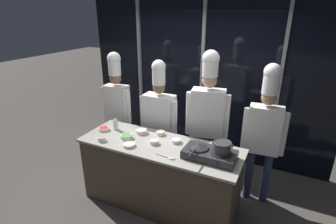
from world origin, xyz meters
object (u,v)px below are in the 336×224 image
(squeeze_bottle_clear, at_px, (116,124))
(serving_spoon_slotted, at_px, (169,157))
(stock_pot, at_px, (222,147))
(prep_bowl_noodles, at_px, (129,145))
(chef_head, at_px, (117,101))
(prep_bowl_scallions, at_px, (126,136))
(frying_pan, at_px, (198,146))
(prep_bowl_rice, at_px, (176,141))
(chef_pastry, at_px, (264,128))
(prep_bowl_mushrooms, at_px, (102,139))
(portable_stove, at_px, (210,154))
(chef_line, at_px, (208,112))
(prep_bowl_onion, at_px, (141,131))
(prep_bowl_bean_sprouts, at_px, (154,142))
(prep_bowl_bell_pepper, at_px, (104,129))
(chef_sous, at_px, (159,115))
(prep_bowl_ginger, at_px, (161,133))

(squeeze_bottle_clear, xyz_separation_m, serving_spoon_slotted, (1.01, -0.36, -0.08))
(stock_pot, xyz_separation_m, serving_spoon_slotted, (-0.55, -0.20, -0.17))
(prep_bowl_noodles, xyz_separation_m, chef_head, (-0.79, 0.85, 0.18))
(prep_bowl_scallions, bearing_deg, frying_pan, -0.02)
(stock_pot, distance_m, prep_bowl_scallions, 1.28)
(prep_bowl_rice, bearing_deg, prep_bowl_scallions, -163.97)
(prep_bowl_scallions, bearing_deg, prep_bowl_noodles, -47.36)
(chef_pastry, bearing_deg, prep_bowl_mushrooms, 21.53)
(portable_stove, height_order, prep_bowl_noodles, portable_stove)
(frying_pan, distance_m, prep_bowl_mushrooms, 1.26)
(portable_stove, relative_size, squeeze_bottle_clear, 3.22)
(portable_stove, xyz_separation_m, stock_pot, (0.14, 0.00, 0.12))
(chef_line, bearing_deg, squeeze_bottle_clear, 15.36)
(prep_bowl_rice, height_order, prep_bowl_onion, prep_bowl_onion)
(prep_bowl_bean_sprouts, bearing_deg, frying_pan, -2.64)
(portable_stove, distance_m, prep_bowl_bell_pepper, 1.56)
(frying_pan, relative_size, chef_sous, 0.23)
(prep_bowl_rice, relative_size, prep_bowl_noodles, 0.81)
(chef_sous, bearing_deg, chef_pastry, -178.06)
(squeeze_bottle_clear, bearing_deg, prep_bowl_noodles, -36.50)
(stock_pot, height_order, prep_bowl_mushrooms, stock_pot)
(prep_bowl_noodles, bearing_deg, portable_stove, 9.81)
(stock_pot, xyz_separation_m, prep_bowl_noodles, (-1.12, -0.17, -0.16))
(prep_bowl_mushrooms, distance_m, prep_bowl_noodles, 0.40)
(prep_bowl_rice, xyz_separation_m, prep_bowl_bell_pepper, (-1.06, -0.12, -0.00))
(squeeze_bottle_clear, bearing_deg, chef_sous, 49.33)
(prep_bowl_mushrooms, bearing_deg, portable_stove, 8.48)
(prep_bowl_mushrooms, xyz_separation_m, prep_bowl_scallions, (0.25, 0.20, 0.00))
(frying_pan, distance_m, serving_spoon_slotted, 0.36)
(prep_bowl_ginger, bearing_deg, serving_spoon_slotted, -53.37)
(stock_pot, xyz_separation_m, prep_bowl_bell_pepper, (-1.70, 0.06, -0.15))
(prep_bowl_mushrooms, distance_m, prep_bowl_rice, 0.96)
(prep_bowl_bean_sprouts, height_order, prep_bowl_ginger, prep_bowl_bean_sprouts)
(squeeze_bottle_clear, relative_size, prep_bowl_onion, 1.21)
(chef_line, bearing_deg, serving_spoon_slotted, 70.27)
(frying_pan, distance_m, prep_bowl_noodles, 0.87)
(prep_bowl_onion, height_order, chef_pastry, chef_pastry)
(squeeze_bottle_clear, height_order, chef_pastry, chef_pastry)
(prep_bowl_bean_sprouts, distance_m, prep_bowl_ginger, 0.27)
(squeeze_bottle_clear, bearing_deg, serving_spoon_slotted, -19.65)
(prep_bowl_mushrooms, bearing_deg, prep_bowl_rice, 23.51)
(squeeze_bottle_clear, relative_size, prep_bowl_bean_sprouts, 1.59)
(prep_bowl_bean_sprouts, height_order, prep_bowl_onion, prep_bowl_onion)
(chef_head, xyz_separation_m, chef_sous, (0.78, -0.02, -0.09))
(portable_stove, height_order, serving_spoon_slotted, portable_stove)
(stock_pot, xyz_separation_m, chef_pastry, (0.35, 0.71, 0.01))
(chef_head, bearing_deg, prep_bowl_scallions, 127.50)
(prep_bowl_scallions, bearing_deg, chef_head, 133.12)
(frying_pan, xyz_separation_m, chef_sous, (-0.86, 0.67, -0.02))
(prep_bowl_mushrooms, bearing_deg, stock_pot, 7.73)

